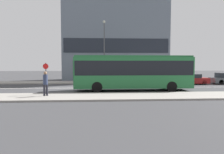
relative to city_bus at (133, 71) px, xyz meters
The scene contains 10 objects.
ground_plane 7.32m from the city_bus, 159.72° to the left, with size 120.00×120.00×0.00m, color #3A3A3D.
sidewalk_near 7.86m from the city_bus, 150.19° to the right, with size 44.00×3.50×0.13m.
sidewalk_far 11.09m from the city_bus, 127.32° to the left, with size 44.00×3.50×0.13m.
lane_centerline 7.32m from the city_bus, 159.72° to the left, with size 41.80×0.16×0.01m.
apartment_block_left_tower 16.08m from the city_bus, 92.16° to the left, with size 16.89×4.11×19.77m.
city_bus is the anchor object (origin of this frame).
parked_car_0 10.33m from the city_bus, 34.26° to the left, with size 4.02×1.85×1.31m.
pedestrian_near_stop 8.14m from the city_bus, 153.45° to the right, with size 0.34×0.34×1.85m.
bus_stop_sign 7.93m from the city_bus, 160.55° to the right, with size 0.44×0.12×2.50m.
street_lamp 8.87m from the city_bus, 107.85° to the left, with size 0.36×0.36×8.21m.
Camera 1 is at (3.48, -21.37, 2.48)m, focal length 32.00 mm.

